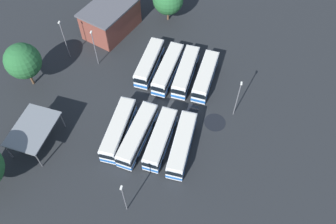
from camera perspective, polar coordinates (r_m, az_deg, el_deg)
ground_plane at (r=60.82m, az=-0.63°, el=0.77°), size 93.56×93.56×0.00m
bus_row0_slot0 at (r=65.51m, az=-3.12°, el=8.21°), size 10.94×3.49×3.40m
bus_row0_slot1 at (r=64.33m, az=-0.01°, el=7.21°), size 11.73×3.93×3.40m
bus_row0_slot2 at (r=63.95m, az=2.99°, el=6.75°), size 11.33×3.42×3.40m
bus_row0_slot3 at (r=63.48m, az=6.26°, el=5.97°), size 10.94×3.64×3.40m
bus_row1_slot0 at (r=56.62m, az=-8.25°, el=-2.88°), size 11.33×3.05×3.40m
bus_row1_slot1 at (r=55.70m, az=-5.08°, el=-3.80°), size 11.80×4.22×3.40m
bus_row1_slot2 at (r=55.08m, az=-1.27°, el=-4.50°), size 10.87×3.58×3.40m
bus_row1_slot3 at (r=54.57m, az=2.35°, el=-5.46°), size 11.24×3.05×3.40m
depot_building at (r=73.90m, az=-9.54°, el=15.17°), size 13.83×11.41×6.14m
maintenance_shelter at (r=57.71m, az=-21.68°, el=-2.63°), size 8.93×6.68×4.07m
lamp_post_mid_lot at (r=57.41m, az=11.53°, el=2.32°), size 0.56×0.28×8.42m
lamp_post_far_corner at (r=68.64m, az=-16.92°, el=11.65°), size 0.56×0.28×8.73m
lamp_post_by_building at (r=48.31m, az=-7.36°, el=-14.02°), size 0.56×0.28×7.82m
lamp_post_near_entrance at (r=66.01m, az=-12.17°, el=10.58°), size 0.56×0.28×8.14m
tree_west_edge at (r=65.04m, az=-23.08°, el=7.84°), size 6.37×6.37×9.15m
puddle_front_lane at (r=59.52m, az=7.83°, el=-1.72°), size 3.76×3.76×0.01m
puddle_near_shelter at (r=61.08m, az=-4.53°, el=0.86°), size 2.11×2.11×0.01m
puddle_centre_drain at (r=60.80m, az=4.13°, el=0.54°), size 2.22×2.22×0.01m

